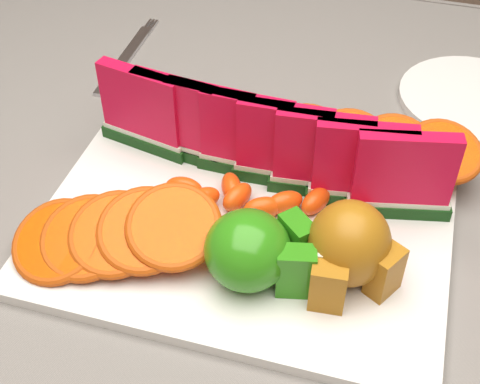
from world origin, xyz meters
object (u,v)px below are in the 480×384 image
(apple_cluster, at_px, (256,251))
(platter, at_px, (245,224))
(pear_cluster, at_px, (350,248))
(side_plate, at_px, (473,99))
(fork, at_px, (127,56))

(apple_cluster, bearing_deg, platter, 113.24)
(platter, height_order, pear_cluster, pear_cluster)
(platter, distance_m, pear_cluster, 0.12)
(side_plate, bearing_deg, apple_cluster, -117.76)
(pear_cluster, distance_m, side_plate, 0.35)
(fork, bearing_deg, side_plate, 2.96)
(pear_cluster, height_order, side_plate, pear_cluster)
(apple_cluster, height_order, pear_cluster, pear_cluster)
(platter, bearing_deg, side_plate, 53.30)
(platter, distance_m, fork, 0.35)
(platter, distance_m, apple_cluster, 0.08)
(platter, xyz_separation_m, pear_cluster, (0.11, -0.04, 0.04))
(apple_cluster, height_order, fork, apple_cluster)
(platter, height_order, fork, platter)
(apple_cluster, bearing_deg, side_plate, 62.24)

